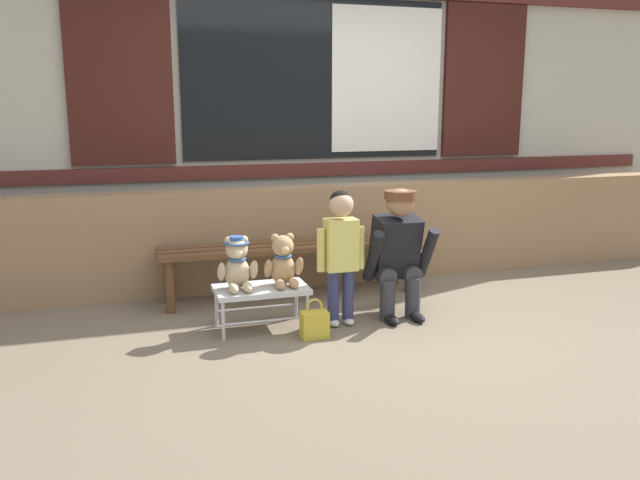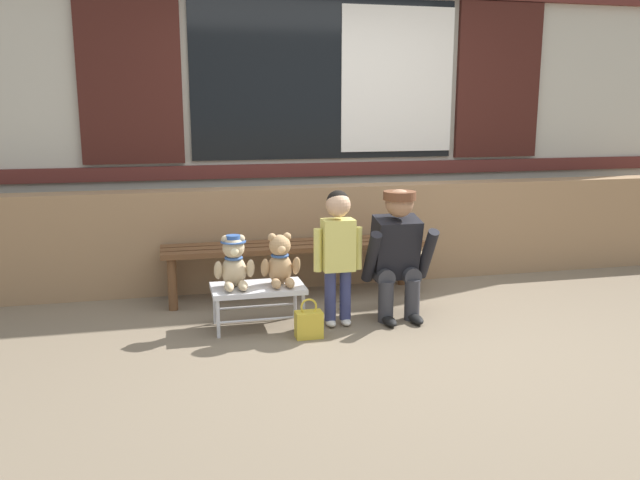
# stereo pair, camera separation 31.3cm
# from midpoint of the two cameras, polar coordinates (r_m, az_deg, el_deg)

# --- Properties ---
(ground_plane) EXTENTS (60.00, 60.00, 0.00)m
(ground_plane) POSITION_cam_midpoint_polar(r_m,az_deg,el_deg) (4.51, 4.60, -8.17)
(ground_plane) COLOR #756651
(brick_low_wall) EXTENTS (7.50, 0.25, 0.85)m
(brick_low_wall) POSITION_cam_midpoint_polar(r_m,az_deg,el_deg) (5.69, -0.65, 0.53)
(brick_low_wall) COLOR #997551
(brick_low_wall) RESTS_ON ground
(shop_facade) EXTENTS (7.66, 0.26, 3.62)m
(shop_facade) POSITION_cam_midpoint_polar(r_m,az_deg,el_deg) (6.09, -2.08, 14.39)
(shop_facade) COLOR #B7B2A3
(shop_facade) RESTS_ON ground
(wooden_bench_long) EXTENTS (2.10, 0.40, 0.44)m
(wooden_bench_long) POSITION_cam_midpoint_polar(r_m,az_deg,el_deg) (5.25, -4.22, -1.06)
(wooden_bench_long) COLOR brown
(wooden_bench_long) RESTS_ON ground
(small_display_bench) EXTENTS (0.64, 0.36, 0.30)m
(small_display_bench) POSITION_cam_midpoint_polar(r_m,az_deg,el_deg) (4.55, -7.13, -4.51)
(small_display_bench) COLOR silver
(small_display_bench) RESTS_ON ground
(teddy_bear_with_hat) EXTENTS (0.28, 0.27, 0.36)m
(teddy_bear_with_hat) POSITION_cam_midpoint_polar(r_m,az_deg,el_deg) (4.47, -9.22, -2.11)
(teddy_bear_with_hat) COLOR #CCB289
(teddy_bear_with_hat) RESTS_ON small_display_bench
(teddy_bear_plain) EXTENTS (0.28, 0.26, 0.36)m
(teddy_bear_plain) POSITION_cam_midpoint_polar(r_m,az_deg,el_deg) (4.53, -5.20, -1.95)
(teddy_bear_plain) COLOR tan
(teddy_bear_plain) RESTS_ON small_display_bench
(child_standing) EXTENTS (0.35, 0.18, 0.96)m
(child_standing) POSITION_cam_midpoint_polar(r_m,az_deg,el_deg) (4.52, -0.15, -0.26)
(child_standing) COLOR navy
(child_standing) RESTS_ON ground
(adult_crouching) EXTENTS (0.50, 0.49, 0.95)m
(adult_crouching) POSITION_cam_midpoint_polar(r_m,az_deg,el_deg) (4.76, 4.93, -1.06)
(adult_crouching) COLOR #333338
(adult_crouching) RESTS_ON ground
(handbag_on_ground) EXTENTS (0.18, 0.11, 0.27)m
(handbag_on_ground) POSITION_cam_midpoint_polar(r_m,az_deg,el_deg) (4.39, -2.54, -7.34)
(handbag_on_ground) COLOR gold
(handbag_on_ground) RESTS_ON ground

